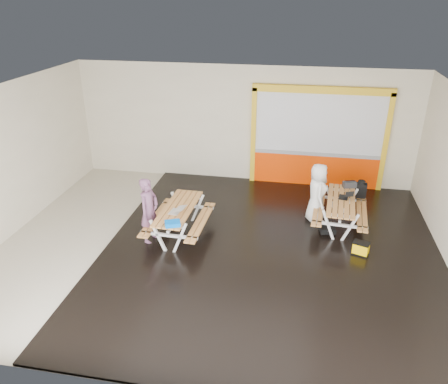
% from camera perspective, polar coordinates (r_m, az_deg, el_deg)
% --- Properties ---
extents(room, '(10.02, 8.02, 3.52)m').
position_cam_1_polar(room, '(9.24, -1.02, 1.87)').
color(room, '#B8AE9B').
rests_on(room, ground).
extents(deck, '(7.50, 7.98, 0.05)m').
position_cam_1_polar(deck, '(9.91, 6.23, -7.87)').
color(deck, black).
rests_on(deck, room).
extents(kiosk, '(3.88, 0.16, 3.00)m').
position_cam_1_polar(kiosk, '(12.88, 12.26, 6.70)').
color(kiosk, '#F23A00').
rests_on(kiosk, room).
extents(picnic_table_left, '(1.38, 1.99, 0.78)m').
position_cam_1_polar(picnic_table_left, '(10.24, -6.00, -2.96)').
color(picnic_table_left, '#C28445').
rests_on(picnic_table_left, deck).
extents(picnic_table_right, '(1.41, 1.97, 0.75)m').
position_cam_1_polar(picnic_table_right, '(10.98, 15.12, -1.83)').
color(picnic_table_right, '#C28445').
rests_on(picnic_table_right, deck).
extents(person_left, '(0.51, 0.65, 1.58)m').
position_cam_1_polar(person_left, '(10.04, -9.85, -2.42)').
color(person_left, '#6B4260').
rests_on(person_left, deck).
extents(person_right, '(0.61, 0.82, 1.54)m').
position_cam_1_polar(person_right, '(11.04, 12.19, -0.13)').
color(person_right, white).
rests_on(person_right, deck).
extents(laptop_left, '(0.39, 0.36, 0.15)m').
position_cam_1_polar(laptop_left, '(9.92, -6.22, -2.44)').
color(laptop_left, silver).
rests_on(laptop_left, picnic_table_left).
extents(laptop_right, '(0.39, 0.36, 0.15)m').
position_cam_1_polar(laptop_right, '(11.01, 15.75, -0.53)').
color(laptop_right, black).
rests_on(laptop_right, picnic_table_right).
extents(blue_pouch, '(0.39, 0.34, 0.10)m').
position_cam_1_polar(blue_pouch, '(9.40, -6.80, -4.16)').
color(blue_pouch, blue).
rests_on(blue_pouch, picnic_table_left).
extents(toolbox, '(0.37, 0.24, 0.19)m').
position_cam_1_polar(toolbox, '(11.62, 16.24, 0.96)').
color(toolbox, black).
rests_on(toolbox, picnic_table_right).
extents(backpack, '(0.30, 0.21, 0.49)m').
position_cam_1_polar(backpack, '(11.77, 17.58, 0.29)').
color(backpack, black).
rests_on(backpack, picnic_table_right).
extents(dark_case, '(0.41, 0.34, 0.14)m').
position_cam_1_polar(dark_case, '(10.82, 13.51, -4.84)').
color(dark_case, black).
rests_on(dark_case, deck).
extents(fluke_bag, '(0.41, 0.33, 0.30)m').
position_cam_1_polar(fluke_bag, '(10.12, 17.60, -7.13)').
color(fluke_bag, black).
rests_on(fluke_bag, deck).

